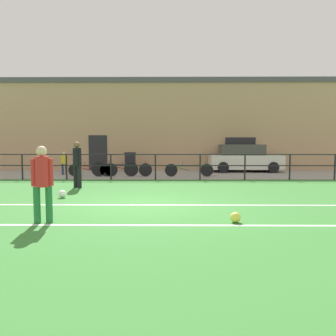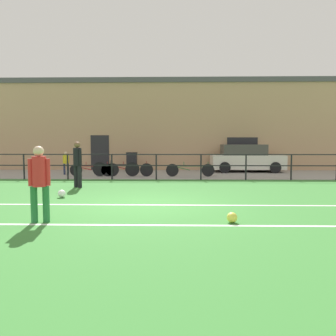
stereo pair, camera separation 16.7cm
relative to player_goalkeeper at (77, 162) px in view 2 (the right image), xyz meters
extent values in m
cube|color=#387A33|center=(2.74, -3.31, -0.98)|extent=(60.00, 44.00, 0.04)
cube|color=white|center=(2.74, -3.35, -0.96)|extent=(36.00, 0.11, 0.00)
cube|color=white|center=(2.74, -5.50, -0.96)|extent=(36.00, 0.11, 0.00)
cube|color=gray|center=(2.74, 5.19, -0.95)|extent=(48.00, 5.00, 0.02)
cylinder|color=black|center=(-3.26, 2.69, -0.38)|extent=(0.07, 0.07, 1.15)
cylinder|color=black|center=(-1.26, 2.69, -0.38)|extent=(0.07, 0.07, 1.15)
cylinder|color=black|center=(0.74, 2.69, -0.38)|extent=(0.07, 0.07, 1.15)
cylinder|color=black|center=(2.74, 2.69, -0.38)|extent=(0.07, 0.07, 1.15)
cylinder|color=black|center=(4.74, 2.69, -0.38)|extent=(0.07, 0.07, 1.15)
cylinder|color=black|center=(6.74, 2.69, -0.38)|extent=(0.07, 0.07, 1.15)
cylinder|color=black|center=(8.74, 2.69, -0.38)|extent=(0.07, 0.07, 1.15)
cube|color=black|center=(2.74, 2.69, 0.17)|extent=(36.00, 0.04, 0.04)
cube|color=black|center=(2.74, 2.69, -0.33)|extent=(36.00, 0.04, 0.04)
cube|color=tan|center=(2.74, 8.89, 1.65)|extent=(28.00, 2.40, 5.21)
cube|color=#232328|center=(-0.95, 7.67, 0.09)|extent=(1.10, 0.04, 2.10)
cube|color=#232328|center=(7.56, 7.67, 0.46)|extent=(1.80, 0.04, 1.10)
cube|color=#4C4C51|center=(2.74, 8.89, 4.40)|extent=(28.00, 2.56, 0.30)
cylinder|color=black|center=(0.10, -0.08, -0.56)|extent=(0.15, 0.15, 0.80)
cylinder|color=black|center=(-0.10, 0.08, -0.56)|extent=(0.15, 0.15, 0.80)
cylinder|color=black|center=(0.00, 0.00, 0.17)|extent=(0.30, 0.30, 0.66)
sphere|color=brown|center=(0.00, 0.00, 0.62)|extent=(0.23, 0.23, 0.23)
cylinder|color=black|center=(0.14, -0.11, 0.15)|extent=(0.10, 0.10, 0.59)
cylinder|color=black|center=(-0.14, 0.11, 0.15)|extent=(0.10, 0.10, 0.59)
cylinder|color=#237038|center=(0.70, -5.34, -0.58)|extent=(0.14, 0.14, 0.75)
cylinder|color=#237038|center=(0.93, -5.28, -0.58)|extent=(0.14, 0.14, 0.75)
cylinder|color=red|center=(0.81, -5.31, 0.10)|extent=(0.28, 0.28, 0.62)
sphere|color=beige|center=(0.81, -5.31, 0.52)|extent=(0.21, 0.21, 0.21)
cylinder|color=red|center=(0.65, -5.35, 0.08)|extent=(0.10, 0.10, 0.55)
cylinder|color=red|center=(0.98, -5.27, 0.08)|extent=(0.10, 0.10, 0.55)
sphere|color=white|center=(0.18, -2.24, -0.84)|extent=(0.23, 0.23, 0.23)
sphere|color=#E5E04C|center=(4.78, -5.25, -0.85)|extent=(0.22, 0.22, 0.22)
cylinder|color=#232D4C|center=(-1.94, 4.73, -0.66)|extent=(0.10, 0.10, 0.56)
cylinder|color=#232D4C|center=(-2.11, 4.70, -0.66)|extent=(0.10, 0.10, 0.56)
cylinder|color=gold|center=(-2.03, 4.72, -0.15)|extent=(0.21, 0.21, 0.46)
sphere|color=beige|center=(-2.03, 4.72, 0.16)|extent=(0.16, 0.16, 0.16)
cylinder|color=gold|center=(-1.90, 4.74, -0.16)|extent=(0.07, 0.07, 0.41)
cylinder|color=gold|center=(-2.15, 4.70, -0.16)|extent=(0.07, 0.07, 0.41)
cube|color=silver|center=(7.62, 6.64, -0.39)|extent=(3.99, 1.75, 0.78)
cube|color=#43413E|center=(7.42, 6.64, 0.30)|extent=(2.39, 1.47, 0.59)
cylinder|color=black|center=(6.26, 5.80, -0.64)|extent=(0.60, 0.18, 0.60)
cylinder|color=black|center=(8.97, 5.80, -0.64)|extent=(0.60, 0.18, 0.60)
cylinder|color=black|center=(6.26, 7.48, -0.64)|extent=(0.60, 0.18, 0.60)
cylinder|color=black|center=(8.97, 7.48, -0.64)|extent=(0.60, 0.18, 0.60)
cylinder|color=black|center=(-0.09, 3.89, -0.59)|extent=(0.70, 0.04, 0.70)
cylinder|color=black|center=(1.50, 3.89, -0.59)|extent=(0.70, 0.04, 0.70)
cube|color=black|center=(0.70, 3.89, -0.36)|extent=(1.24, 0.04, 0.04)
cube|color=black|center=(0.31, 3.89, -0.48)|extent=(0.78, 0.03, 0.25)
cylinder|color=black|center=(0.43, 3.89, -0.26)|extent=(0.03, 0.03, 0.20)
cylinder|color=black|center=(1.50, 3.89, -0.29)|extent=(0.03, 0.03, 0.28)
cylinder|color=black|center=(3.44, 3.89, -0.63)|extent=(0.61, 0.04, 0.61)
cylinder|color=black|center=(5.17, 3.89, -0.63)|extent=(0.61, 0.04, 0.61)
cube|color=#1E6633|center=(4.31, 3.89, -0.43)|extent=(1.35, 0.04, 0.04)
cube|color=#1E6633|center=(3.87, 3.89, -0.53)|extent=(0.85, 0.03, 0.23)
cylinder|color=#1E6633|center=(4.00, 3.89, -0.33)|extent=(0.03, 0.03, 0.20)
cylinder|color=#1E6633|center=(5.17, 3.89, -0.36)|extent=(0.03, 0.03, 0.28)
cylinder|color=black|center=(-1.26, 3.89, -0.64)|extent=(0.61, 0.04, 0.61)
cylinder|color=black|center=(0.28, 3.89, -0.64)|extent=(0.61, 0.04, 0.61)
cube|color=maroon|center=(-0.49, 3.89, -0.44)|extent=(1.20, 0.04, 0.04)
cube|color=maroon|center=(-0.87, 3.89, -0.54)|extent=(0.75, 0.03, 0.22)
cylinder|color=maroon|center=(-0.76, 3.89, -0.34)|extent=(0.03, 0.03, 0.20)
cylinder|color=maroon|center=(0.28, 3.89, -0.37)|extent=(0.03, 0.03, 0.28)
cylinder|color=black|center=(0.52, 3.89, -0.62)|extent=(0.64, 0.04, 0.64)
cylinder|color=black|center=(2.19, 3.89, -0.62)|extent=(0.64, 0.04, 0.64)
cube|color=maroon|center=(1.36, 3.89, -0.41)|extent=(1.30, 0.04, 0.04)
cube|color=maroon|center=(0.94, 3.89, -0.52)|extent=(0.82, 0.03, 0.23)
cylinder|color=maroon|center=(1.07, 3.89, -0.31)|extent=(0.03, 0.03, 0.20)
cylinder|color=maroon|center=(2.19, 3.89, -0.34)|extent=(0.03, 0.03, 0.28)
cube|color=black|center=(1.10, 6.66, -0.43)|extent=(0.56, 0.47, 1.01)
cube|color=black|center=(1.10, 6.66, 0.11)|extent=(0.60, 0.51, 0.08)
camera|label=1|loc=(3.45, -11.93, 0.68)|focal=35.05mm
camera|label=2|loc=(3.62, -11.93, 0.68)|focal=35.05mm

